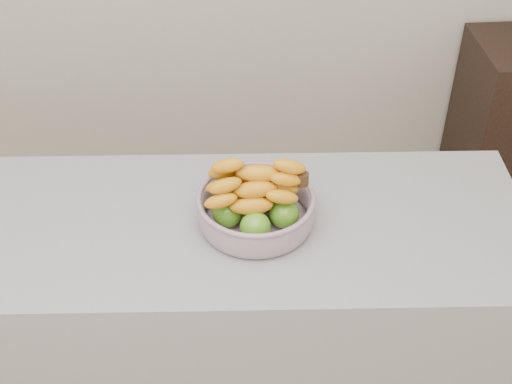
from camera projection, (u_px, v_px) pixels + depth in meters
counter at (160, 337)px, 2.12m from camera, size 2.00×0.60×0.90m
fruit_bowl at (256, 205)px, 1.80m from camera, size 0.30×0.30×0.18m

